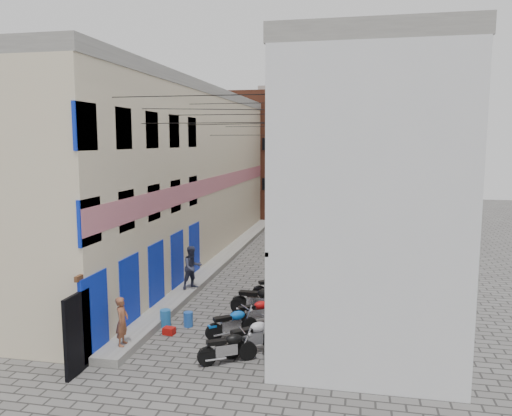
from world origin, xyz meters
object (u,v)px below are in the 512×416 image
Objects in this scene: water_jug_far at (188,319)px; water_jug_near at (165,318)px; motorcycle_g at (274,285)px; red_crate at (169,331)px; motorcycle_a at (227,346)px; motorcycle_f at (277,296)px; person_a at (122,321)px; motorcycle_e at (259,299)px; motorcycle_d at (256,311)px; person_b at (192,267)px; motorcycle_b at (252,335)px; motorcycle_c at (232,322)px.

water_jug_near is at bearing -169.13° from water_jug_far.
red_crate is at bearing -62.30° from motorcycle_g.
motorcycle_g is (0.32, 6.04, 0.02)m from motorcycle_a.
person_a is at bearing -32.84° from motorcycle_f.
water_jug_near is (-2.78, 2.31, -0.22)m from motorcycle_a.
motorcycle_a is at bearing -50.60° from water_jug_far.
motorcycle_e is at bearing -35.22° from motorcycle_g.
motorcycle_d is 3.03× the size of water_jug_near.
motorcycle_a is 0.81× the size of motorcycle_e.
motorcycle_d is 4.37m from person_b.
motorcycle_g reaches higher than water_jug_far.
person_b reaches higher than motorcycle_d.
water_jug_near is at bearing -155.89° from motorcycle_b.
motorcycle_f reaches higher than water_jug_far.
water_jug_near is at bearing -139.49° from motorcycle_c.
motorcycle_d reaches higher than water_jug_near.
motorcycle_e is (-0.41, 3.15, 0.05)m from motorcycle_b.
water_jug_far is (-2.01, 2.45, -0.25)m from motorcycle_a.
motorcycle_e reaches higher than motorcycle_d.
person_a is at bearing -119.94° from motorcycle_b.
motorcycle_d reaches higher than water_jug_far.
person_a is at bearing -116.02° from red_crate.
motorcycle_f is (0.08, 4.03, -0.06)m from motorcycle_b.
water_jug_far is (-2.65, -2.34, -0.26)m from motorcycle_f.
motorcycle_e reaches higher than red_crate.
motorcycle_a is 0.97× the size of motorcycle_c.
water_jug_near is 1.57× the size of red_crate.
water_jug_far is (-1.68, 0.64, -0.27)m from motorcycle_c.
water_jug_far is (-2.57, 1.69, -0.32)m from motorcycle_b.
red_crate is (-2.71, -4.38, -0.41)m from motorcycle_g.
person_a is at bearing -80.25° from motorcycle_d.
motorcycle_b is 1.08× the size of motorcycle_g.
motorcycle_e is 3.75× the size of water_jug_near.
person_b reaches higher than motorcycle_g.
motorcycle_a is at bearing -33.53° from motorcycle_g.
motorcycle_g reaches higher than red_crate.
motorcycle_d is 0.81× the size of motorcycle_e.
motorcycle_b reaches higher than motorcycle_a.
motorcycle_g is at bearing 56.98° from water_jug_far.
motorcycle_g reaches higher than water_jug_near.
motorcycle_g is 6.97m from person_a.
motorcycle_a is 6.05m from motorcycle_g.
person_a reaches higher than motorcycle_c.
person_b is (-3.58, 5.14, 0.56)m from motorcycle_b.
motorcycle_d is 2.30m from water_jug_far.
motorcycle_g is 3.40m from person_b.
motorcycle_b reaches higher than water_jug_near.
person_a reaches higher than motorcycle_f.
motorcycle_e is (-0.06, 0.90, 0.12)m from motorcycle_d.
water_jug_near is at bearing -16.52° from person_a.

